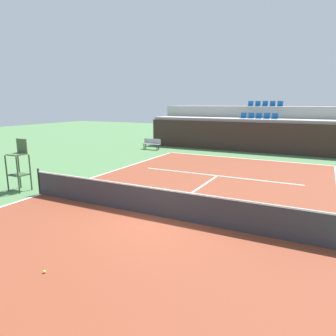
{
  "coord_description": "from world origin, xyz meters",
  "views": [
    {
      "loc": [
        4.68,
        -8.36,
        3.7
      ],
      "look_at": [
        -0.61,
        2.0,
        1.2
      ],
      "focal_mm": 32.71,
      "sensor_mm": 36.0,
      "label": 1
    }
  ],
  "objects": [
    {
      "name": "umpire_chair",
      "position": [
        -6.7,
        0.06,
        1.19
      ],
      "size": [
        0.76,
        0.66,
        2.2
      ],
      "color": "#334C2D",
      "rests_on": "ground_plane"
    },
    {
      "name": "sideline_left",
      "position": [
        -5.45,
        0.0,
        0.01
      ],
      "size": [
        0.1,
        24.0,
        0.0
      ],
      "primitive_type": "cube",
      "color": "white",
      "rests_on": "court_surface"
    },
    {
      "name": "baseline_far",
      "position": [
        0.0,
        11.95,
        0.01
      ],
      "size": [
        11.0,
        0.1,
        0.0
      ],
      "primitive_type": "cube",
      "color": "white",
      "rests_on": "court_surface"
    },
    {
      "name": "player_bench",
      "position": [
        -7.54,
        12.71,
        0.51
      ],
      "size": [
        1.5,
        0.4,
        0.85
      ],
      "color": "#99999E",
      "rests_on": "ground_plane"
    },
    {
      "name": "service_line_far",
      "position": [
        0.0,
        6.4,
        0.01
      ],
      "size": [
        8.26,
        0.1,
        0.0
      ],
      "primitive_type": "cube",
      "color": "white",
      "rests_on": "court_surface"
    },
    {
      "name": "tennis_ball_2",
      "position": [
        -0.53,
        -4.16,
        0.04
      ],
      "size": [
        0.07,
        0.07,
        0.07
      ],
      "primitive_type": "sphere",
      "color": "#CCE033",
      "rests_on": "court_surface"
    },
    {
      "name": "centre_service_line",
      "position": [
        0.0,
        3.2,
        0.01
      ],
      "size": [
        0.1,
        6.4,
        0.0
      ],
      "primitive_type": "cube",
      "color": "white",
      "rests_on": "court_surface"
    },
    {
      "name": "ground_plane",
      "position": [
        0.0,
        0.0,
        0.0
      ],
      "size": [
        80.0,
        80.0,
        0.0
      ],
      "primitive_type": "plane",
      "color": "#477042"
    },
    {
      "name": "court_surface",
      "position": [
        0.0,
        0.0,
        0.01
      ],
      "size": [
        11.0,
        24.0,
        0.01
      ],
      "primitive_type": "cube",
      "color": "brown",
      "rests_on": "ground_plane"
    },
    {
      "name": "stands_tier_upper",
      "position": [
        0.0,
        18.74,
        1.69
      ],
      "size": [
        17.21,
        2.4,
        3.38
      ],
      "primitive_type": "cube",
      "color": "#9E9E99",
      "rests_on": "ground_plane"
    },
    {
      "name": "seating_row_upper",
      "position": [
        -0.0,
        18.84,
        3.51
      ],
      "size": [
        2.86,
        0.44,
        0.44
      ],
      "color": "#145193",
      "rests_on": "stands_tier_upper"
    },
    {
      "name": "stands_tier_lower",
      "position": [
        0.0,
        16.34,
        1.23
      ],
      "size": [
        17.21,
        2.4,
        2.46
      ],
      "primitive_type": "cube",
      "color": "#9E9E99",
      "rests_on": "ground_plane"
    },
    {
      "name": "tennis_net",
      "position": [
        0.0,
        0.0,
        0.51
      ],
      "size": [
        11.08,
        0.08,
        1.07
      ],
      "color": "black",
      "rests_on": "court_surface"
    },
    {
      "name": "seating_row_lower",
      "position": [
        -0.0,
        16.44,
        2.59
      ],
      "size": [
        2.86,
        0.44,
        0.44
      ],
      "color": "#145193",
      "rests_on": "stands_tier_lower"
    },
    {
      "name": "back_wall",
      "position": [
        0.0,
        14.99,
        1.13
      ],
      "size": [
        17.21,
        0.3,
        2.25
      ],
      "primitive_type": "cube",
      "color": "#33231E",
      "rests_on": "ground_plane"
    }
  ]
}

